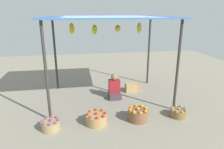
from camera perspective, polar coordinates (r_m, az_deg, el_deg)
ground_plane at (r=6.37m, az=-0.91°, el=-6.58°), size 14.00×14.00×0.00m
market_stall_structure at (r=5.84m, az=-1.08°, el=14.42°), size 3.58×2.49×2.46m
vendor_person at (r=6.27m, az=0.68°, el=-4.04°), size 0.36×0.44×0.78m
basket_purple_onions at (r=4.94m, az=-16.98°, el=-13.53°), size 0.43×0.43×0.27m
basket_red_tomatoes at (r=4.95m, az=-4.43°, el=-12.42°), size 0.51×0.51×0.31m
basket_oranges at (r=5.13m, az=7.35°, el=-11.19°), size 0.50×0.50×0.35m
basket_potatoes at (r=5.53m, az=18.30°, el=-10.24°), size 0.42×0.42×0.25m
wooden_crate_near_vendor at (r=6.82m, az=5.41°, el=-3.69°), size 0.37×0.24×0.28m
wooden_crate_stacked_rear at (r=6.89m, az=6.23°, el=-3.64°), size 0.42×0.24×0.25m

